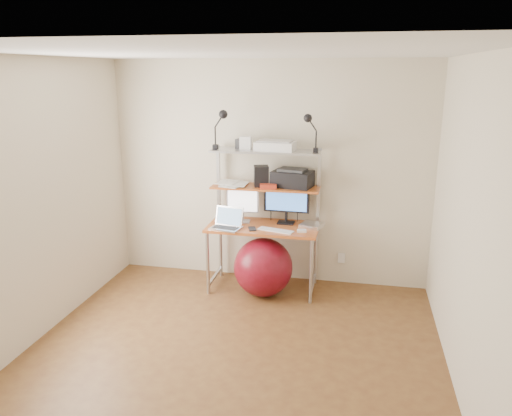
{
  "coord_description": "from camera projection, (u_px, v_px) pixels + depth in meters",
  "views": [
    {
      "loc": [
        0.98,
        -3.66,
        2.37
      ],
      "look_at": [
        -0.02,
        1.15,
        1.02
      ],
      "focal_mm": 35.0,
      "sensor_mm": 36.0,
      "label": 1
    }
  ],
  "objects": [
    {
      "name": "printer",
      "position": [
        292.0,
        178.0,
        5.41
      ],
      "size": [
        0.47,
        0.36,
        0.2
      ],
      "rotation": [
        0.0,
        0.0,
        -0.19
      ],
      "color": "black",
      "rests_on": "mid_shelf"
    },
    {
      "name": "mouse",
      "position": [
        302.0,
        231.0,
        5.22
      ],
      "size": [
        0.1,
        0.07,
        0.03
      ],
      "primitive_type": "cube",
      "rotation": [
        0.0,
        0.0,
        0.19
      ],
      "color": "silver",
      "rests_on": "desktop"
    },
    {
      "name": "keyboard",
      "position": [
        276.0,
        230.0,
        5.26
      ],
      "size": [
        0.4,
        0.21,
        0.01
      ],
      "primitive_type": "cube",
      "rotation": [
        0.0,
        0.0,
        -0.27
      ],
      "color": "silver",
      "rests_on": "desktop"
    },
    {
      "name": "paper_stack",
      "position": [
        232.0,
        183.0,
        5.52
      ],
      "size": [
        0.36,
        0.4,
        0.03
      ],
      "color": "white",
      "rests_on": "mid_shelf"
    },
    {
      "name": "nas_cube",
      "position": [
        261.0,
        176.0,
        5.43
      ],
      "size": [
        0.19,
        0.19,
        0.23
      ],
      "primitive_type": "cube",
      "rotation": [
        0.0,
        0.0,
        0.27
      ],
      "color": "black",
      "rests_on": "mid_shelf"
    },
    {
      "name": "box_grey",
      "position": [
        241.0,
        144.0,
        5.43
      ],
      "size": [
        0.12,
        0.12,
        0.1
      ],
      "primitive_type": "cube",
      "rotation": [
        0.0,
        0.0,
        -0.22
      ],
      "color": "#2B2C2E",
      "rests_on": "top_shelf"
    },
    {
      "name": "laptop",
      "position": [
        227.0,
        224.0,
        5.35
      ],
      "size": [
        0.36,
        0.31,
        0.28
      ],
      "rotation": [
        0.0,
        0.0,
        -0.2
      ],
      "color": "silver",
      "rests_on": "desktop"
    },
    {
      "name": "red_box",
      "position": [
        268.0,
        186.0,
        5.35
      ],
      "size": [
        0.19,
        0.15,
        0.05
      ],
      "primitive_type": "cube",
      "rotation": [
        0.0,
        0.0,
        0.23
      ],
      "color": "#B8331D",
      "rests_on": "mid_shelf"
    },
    {
      "name": "monitor_black",
      "position": [
        286.0,
        201.0,
        5.47
      ],
      "size": [
        0.5,
        0.15,
        0.5
      ],
      "rotation": [
        0.0,
        0.0,
        -0.03
      ],
      "color": "black",
      "rests_on": "desktop"
    },
    {
      "name": "room",
      "position": [
        229.0,
        218.0,
        3.94
      ],
      "size": [
        3.6,
        3.6,
        3.6
      ],
      "color": "brown",
      "rests_on": "ground"
    },
    {
      "name": "box_white",
      "position": [
        246.0,
        143.0,
        5.36
      ],
      "size": [
        0.12,
        0.1,
        0.14
      ],
      "primitive_type": "cube",
      "rotation": [
        0.0,
        0.0,
        0.05
      ],
      "color": "silver",
      "rests_on": "top_shelf"
    },
    {
      "name": "clip_lamp_right",
      "position": [
        310.0,
        124.0,
        5.1
      ],
      "size": [
        0.16,
        0.09,
        0.4
      ],
      "color": "black",
      "rests_on": "top_shelf"
    },
    {
      "name": "clip_lamp_left",
      "position": [
        222.0,
        121.0,
        5.28
      ],
      "size": [
        0.17,
        0.09,
        0.42
      ],
      "color": "black",
      "rests_on": "top_shelf"
    },
    {
      "name": "scanner",
      "position": [
        275.0,
        146.0,
        5.3
      ],
      "size": [
        0.43,
        0.3,
        0.11
      ],
      "rotation": [
        0.0,
        0.0,
        -0.08
      ],
      "color": "silver",
      "rests_on": "top_shelf"
    },
    {
      "name": "monitor_silver",
      "position": [
        243.0,
        203.0,
        5.53
      ],
      "size": [
        0.36,
        0.14,
        0.4
      ],
      "rotation": [
        0.0,
        0.0,
        0.11
      ],
      "color": "#AEAEB2",
      "rests_on": "desktop"
    },
    {
      "name": "mac_mini",
      "position": [
        312.0,
        225.0,
        5.38
      ],
      "size": [
        0.27,
        0.27,
        0.04
      ],
      "primitive_type": "cube",
      "rotation": [
        0.0,
        0.0,
        -0.29
      ],
      "color": "silver",
      "rests_on": "desktop"
    },
    {
      "name": "wall_outlet",
      "position": [
        341.0,
        258.0,
        5.71
      ],
      "size": [
        0.08,
        0.01,
        0.12
      ],
      "primitive_type": "cube",
      "color": "silver",
      "rests_on": "room"
    },
    {
      "name": "phone",
      "position": [
        252.0,
        229.0,
        5.31
      ],
      "size": [
        0.12,
        0.16,
        0.01
      ],
      "primitive_type": "cube",
      "rotation": [
        0.0,
        0.0,
        0.32
      ],
      "color": "black",
      "rests_on": "desktop"
    },
    {
      "name": "computer_desk",
      "position": [
        264.0,
        205.0,
        5.44
      ],
      "size": [
        1.2,
        0.6,
        1.57
      ],
      "color": "#C75226",
      "rests_on": "ground"
    },
    {
      "name": "exercise_ball",
      "position": [
        263.0,
        267.0,
        5.39
      ],
      "size": [
        0.64,
        0.64,
        0.64
      ],
      "primitive_type": "sphere",
      "color": "maroon",
      "rests_on": "floor"
    }
  ]
}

